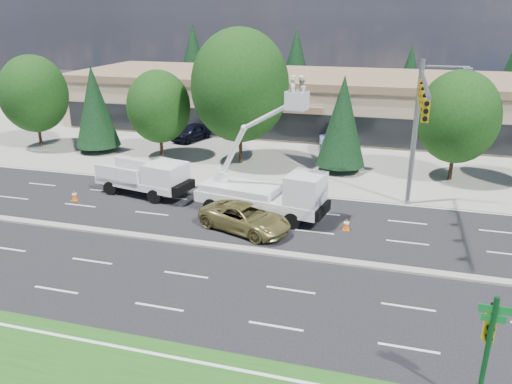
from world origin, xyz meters
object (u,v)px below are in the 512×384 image
(signal_mast, at_px, (419,116))
(street_sign_pole, at_px, (488,341))
(bucket_truck, at_px, (270,188))
(utility_pickup, at_px, (148,181))
(minivan, at_px, (245,218))

(signal_mast, relative_size, street_sign_pole, 2.54)
(signal_mast, distance_m, bucket_truck, 9.34)
(utility_pickup, bearing_deg, signal_mast, 14.10)
(utility_pickup, relative_size, minivan, 1.23)
(signal_mast, xyz_separation_m, minivan, (-8.84, -4.61, -5.32))
(signal_mast, distance_m, utility_pickup, 17.49)
(utility_pickup, bearing_deg, minivan, -14.11)
(street_sign_pole, height_order, bucket_truck, bucket_truck)
(street_sign_pole, height_order, utility_pickup, street_sign_pole)
(utility_pickup, xyz_separation_m, bucket_truck, (8.74, -1.43, 0.81))
(signal_mast, height_order, minivan, signal_mast)
(bucket_truck, height_order, minivan, bucket_truck)
(street_sign_pole, bearing_deg, signal_mast, 97.27)
(street_sign_pole, bearing_deg, minivan, 134.91)
(signal_mast, height_order, utility_pickup, signal_mast)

